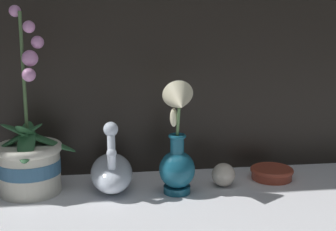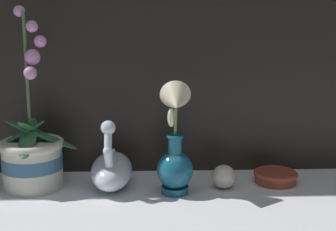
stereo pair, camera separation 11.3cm
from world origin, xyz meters
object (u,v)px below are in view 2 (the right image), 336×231
at_px(swan_figurine, 112,168).
at_px(blue_vase, 175,151).
at_px(orchid_potted_plant, 32,155).
at_px(glass_sphere, 224,177).
at_px(amber_dish, 276,176).

relative_size(swan_figurine, blue_vase, 0.73).
bearing_deg(orchid_potted_plant, blue_vase, -10.05).
bearing_deg(blue_vase, orchid_potted_plant, 169.95).
xyz_separation_m(swan_figurine, glass_sphere, (0.28, -0.02, -0.02)).
bearing_deg(blue_vase, swan_figurine, 159.57).
distance_m(swan_figurine, blue_vase, 0.18).
bearing_deg(glass_sphere, orchid_potted_plant, 176.97).
bearing_deg(orchid_potted_plant, swan_figurine, -1.21).
height_order(orchid_potted_plant, swan_figurine, orchid_potted_plant).
distance_m(swan_figurine, glass_sphere, 0.28).
relative_size(blue_vase, glass_sphere, 4.66).
bearing_deg(amber_dish, blue_vase, -164.68).
height_order(blue_vase, amber_dish, blue_vase).
bearing_deg(amber_dish, swan_figurine, -178.11).
xyz_separation_m(blue_vase, amber_dish, (0.26, 0.07, -0.09)).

